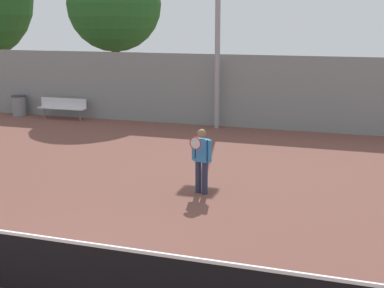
{
  "coord_description": "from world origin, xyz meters",
  "views": [
    {
      "loc": [
        4.91,
        -6.39,
        4.12
      ],
      "look_at": [
        0.63,
        6.68,
        0.92
      ],
      "focal_mm": 50.0,
      "sensor_mm": 36.0,
      "label": 1
    }
  ],
  "objects_px": {
    "tennis_net": "(18,261)",
    "bench_courtside_near": "(63,106)",
    "trash_bin": "(19,106)",
    "tree_green_tall": "(114,5)",
    "tennis_player": "(201,158)"
  },
  "relations": [
    {
      "from": "tennis_net",
      "to": "bench_courtside_near",
      "type": "relative_size",
      "value": 5.72
    },
    {
      "from": "trash_bin",
      "to": "tree_green_tall",
      "type": "xyz_separation_m",
      "value": [
        3.22,
        3.21,
        4.36
      ]
    },
    {
      "from": "tennis_net",
      "to": "tree_green_tall",
      "type": "distance_m",
      "value": 18.28
    },
    {
      "from": "tennis_net",
      "to": "tennis_player",
      "type": "xyz_separation_m",
      "value": [
        1.27,
        5.47,
        0.4
      ]
    },
    {
      "from": "trash_bin",
      "to": "tennis_player",
      "type": "bearing_deg",
      "value": -36.08
    },
    {
      "from": "trash_bin",
      "to": "tree_green_tall",
      "type": "distance_m",
      "value": 6.3
    },
    {
      "from": "tennis_net",
      "to": "bench_courtside_near",
      "type": "distance_m",
      "value": 15.15
    },
    {
      "from": "trash_bin",
      "to": "tennis_net",
      "type": "bearing_deg",
      "value": -54.4
    },
    {
      "from": "tennis_net",
      "to": "trash_bin",
      "type": "relative_size",
      "value": 13.97
    },
    {
      "from": "tree_green_tall",
      "to": "bench_courtside_near",
      "type": "bearing_deg",
      "value": -106.02
    },
    {
      "from": "tennis_net",
      "to": "tennis_player",
      "type": "distance_m",
      "value": 5.63
    },
    {
      "from": "tennis_net",
      "to": "trash_bin",
      "type": "distance_m",
      "value": 16.45
    },
    {
      "from": "bench_courtside_near",
      "to": "tree_green_tall",
      "type": "xyz_separation_m",
      "value": [
        0.95,
        3.31,
        4.25
      ]
    },
    {
      "from": "bench_courtside_near",
      "to": "tennis_net",
      "type": "bearing_deg",
      "value": -61.14
    },
    {
      "from": "trash_bin",
      "to": "tree_green_tall",
      "type": "bearing_deg",
      "value": 44.92
    }
  ]
}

